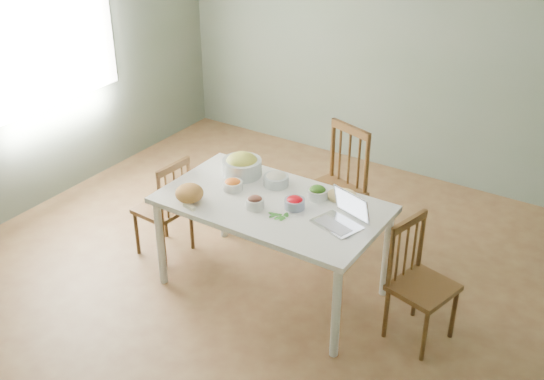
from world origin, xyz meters
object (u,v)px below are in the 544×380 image
Objects in this scene: chair_left at (162,206)px; chair_right at (424,285)px; laptop at (337,212)px; dining_table at (272,246)px; bread_boule at (189,193)px; chair_far at (331,190)px; bowl_squash at (242,165)px.

chair_right reaches higher than chair_left.
chair_right is 0.77m from laptop.
laptop is at bearing 114.40° from chair_right.
laptop is (0.55, -0.03, 0.49)m from dining_table.
bread_boule reaches higher than chair_right.
dining_table is at bearing 108.23° from chair_right.
chair_far is 1.32m from chair_right.
chair_right is at bearing -15.22° from chair_far.
chair_left is 2.75× the size of laptop.
bread_boule is (-0.57, -1.12, 0.32)m from chair_far.
bread_boule is at bearing 117.54° from chair_right.
dining_table is 0.74m from laptop.
dining_table is 1.83× the size of chair_right.
chair_left is 0.71m from bread_boule.
bread_boule is at bearing -98.27° from bowl_squash.
bowl_squash is (-1.60, 0.15, 0.41)m from chair_right.
bread_boule is 0.56m from bowl_squash.
chair_left is 0.97× the size of chair_right.
chair_far reaches higher than bowl_squash.
bowl_squash is at bearing 98.81° from chair_right.
laptop is (0.48, -0.83, 0.36)m from chair_far.
chair_left is 0.80m from bowl_squash.
dining_table is 0.81m from chair_far.
dining_table is 5.35× the size of bowl_squash.
dining_table is at bearing -76.75° from chair_far.
bread_boule is at bearing -148.21° from dining_table.
bowl_squash is at bearing 151.52° from dining_table.
chair_left is (-1.10, -0.86, -0.09)m from chair_far.
dining_table is 1.04m from chair_left.
bread_boule is (-1.68, -0.40, 0.39)m from chair_right.
chair_far is 1.17× the size of chair_right.
chair_left is (-1.04, -0.06, 0.05)m from dining_table.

